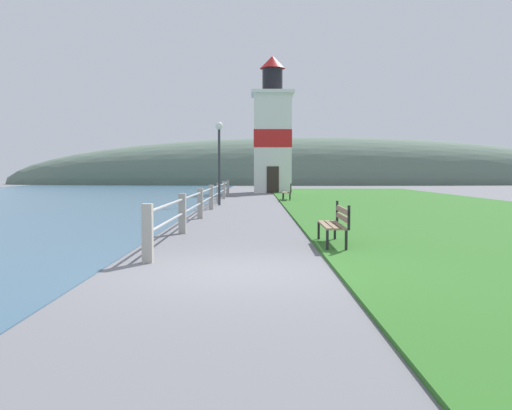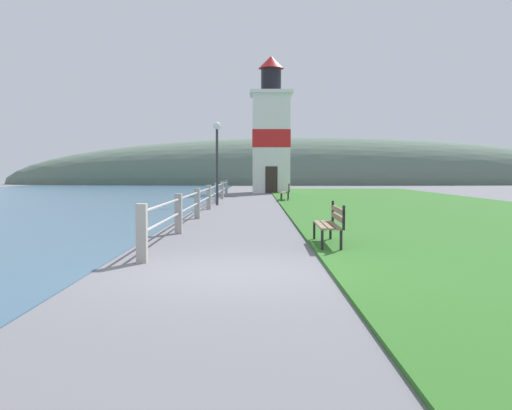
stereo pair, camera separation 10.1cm
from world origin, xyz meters
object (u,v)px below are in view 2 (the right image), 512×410
Objects in this scene: park_bench_near at (332,222)px; lamp_post at (218,148)px; park_bench_midway at (288,191)px; lighthouse at (272,135)px.

lamp_post reaches higher than park_bench_near.
lamp_post is (-3.52, -3.95, 2.20)m from park_bench_midway.
park_bench_near is at bearing -77.20° from lamp_post.
park_bench_near is at bearing -89.20° from lighthouse.
lighthouse is at bearing 79.73° from lamp_post.
lamp_post reaches higher than park_bench_midway.
park_bench_midway is at bearing -89.32° from park_bench_near.
lamp_post is (-3.01, -16.60, -1.68)m from lighthouse.
lighthouse is at bearing -88.30° from park_bench_near.
park_bench_near is at bearing 94.07° from park_bench_midway.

